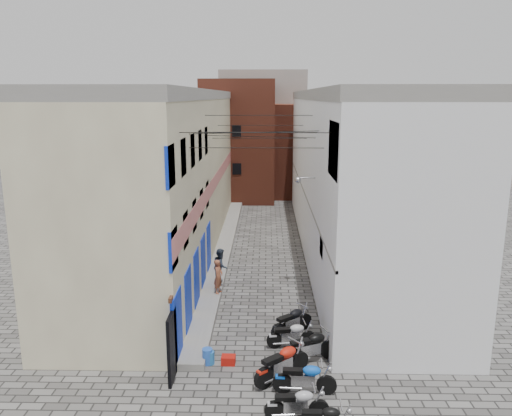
# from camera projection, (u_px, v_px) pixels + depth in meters

# --- Properties ---
(ground) EXTENTS (90.00, 90.00, 0.00)m
(ground) POSITION_uv_depth(u_px,v_px,m) (254.00, 372.00, 16.01)
(ground) COLOR #4F4C4A
(ground) RESTS_ON ground
(plinth) EXTENTS (0.90, 26.00, 0.25)m
(plinth) POSITION_uv_depth(u_px,v_px,m) (224.00, 248.00, 28.71)
(plinth) COLOR gray
(plinth) RESTS_ON ground
(building_left) EXTENTS (5.10, 27.00, 9.00)m
(building_left) POSITION_uv_depth(u_px,v_px,m) (171.00, 173.00, 27.76)
(building_left) COLOR #C1B591
(building_left) RESTS_ON ground
(building_right) EXTENTS (5.94, 26.00, 9.00)m
(building_right) POSITION_uv_depth(u_px,v_px,m) (350.00, 173.00, 27.59)
(building_right) COLOR white
(building_right) RESTS_ON ground
(building_far_brick_left) EXTENTS (6.00, 6.00, 10.00)m
(building_far_brick_left) POSITION_uv_depth(u_px,v_px,m) (239.00, 140.00, 42.27)
(building_far_brick_left) COLOR brown
(building_far_brick_left) RESTS_ON ground
(building_far_brick_right) EXTENTS (5.00, 6.00, 8.00)m
(building_far_brick_right) POSITION_uv_depth(u_px,v_px,m) (296.00, 150.00, 44.34)
(building_far_brick_right) COLOR brown
(building_far_brick_right) RESTS_ON ground
(building_far_concrete) EXTENTS (8.00, 5.00, 11.00)m
(building_far_concrete) POSITION_uv_depth(u_px,v_px,m) (263.00, 130.00, 47.97)
(building_far_concrete) COLOR gray
(building_far_concrete) RESTS_ON ground
(far_shopfront) EXTENTS (2.00, 0.30, 2.40)m
(far_shopfront) POSITION_uv_depth(u_px,v_px,m) (262.00, 191.00, 40.33)
(far_shopfront) COLOR black
(far_shopfront) RESTS_ON ground
(overhead_wires) EXTENTS (5.80, 13.02, 1.32)m
(overhead_wires) POSITION_uv_depth(u_px,v_px,m) (258.00, 132.00, 21.91)
(overhead_wires) COLOR black
(overhead_wires) RESTS_ON ground
(motorcycle_b) EXTENTS (1.82, 0.67, 1.04)m
(motorcycle_b) POSITION_uv_depth(u_px,v_px,m) (297.00, 402.00, 13.58)
(motorcycle_b) COLOR #A8A7AC
(motorcycle_b) RESTS_ON ground
(motorcycle_c) EXTENTS (1.94, 0.69, 1.11)m
(motorcycle_c) POSITION_uv_depth(u_px,v_px,m) (305.00, 377.00, 14.76)
(motorcycle_c) COLOR blue
(motorcycle_c) RESTS_ON ground
(motorcycle_d) EXTENTS (2.10, 1.93, 1.26)m
(motorcycle_d) POSITION_uv_depth(u_px,v_px,m) (282.00, 361.00, 15.47)
(motorcycle_d) COLOR red
(motorcycle_d) RESTS_ON ground
(motorcycle_e) EXTENTS (2.17, 1.44, 1.21)m
(motorcycle_e) POSITION_uv_depth(u_px,v_px,m) (311.00, 346.00, 16.50)
(motorcycle_e) COLOR black
(motorcycle_e) RESTS_ON ground
(motorcycle_f) EXTENTS (1.84, 0.80, 1.03)m
(motorcycle_f) POSITION_uv_depth(u_px,v_px,m) (292.00, 334.00, 17.52)
(motorcycle_f) COLOR silver
(motorcycle_f) RESTS_ON ground
(motorcycle_g) EXTENTS (1.89, 1.73, 1.13)m
(motorcycle_g) POSITION_uv_depth(u_px,v_px,m) (292.00, 320.00, 18.47)
(motorcycle_g) COLOR black
(motorcycle_g) RESTS_ON ground
(person_a) EXTENTS (0.51, 0.63, 1.51)m
(person_a) POSITION_uv_depth(u_px,v_px,m) (218.00, 276.00, 21.68)
(person_a) COLOR #9E5639
(person_a) RESTS_ON plinth
(person_b) EXTENTS (0.67, 0.83, 1.65)m
(person_b) POSITION_uv_depth(u_px,v_px,m) (221.00, 266.00, 22.79)
(person_b) COLOR #2C3542
(person_b) RESTS_ON plinth
(water_jug_near) EXTENTS (0.40, 0.40, 0.54)m
(water_jug_near) POSITION_uv_depth(u_px,v_px,m) (207.00, 356.00, 16.47)
(water_jug_near) COLOR blue
(water_jug_near) RESTS_ON ground
(water_jug_far) EXTENTS (0.38, 0.38, 0.44)m
(water_jug_far) POSITION_uv_depth(u_px,v_px,m) (210.00, 358.00, 16.48)
(water_jug_far) COLOR blue
(water_jug_far) RESTS_ON ground
(red_crate) EXTENTS (0.48, 0.37, 0.29)m
(red_crate) POSITION_uv_depth(u_px,v_px,m) (228.00, 360.00, 16.49)
(red_crate) COLOR #B4140C
(red_crate) RESTS_ON ground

